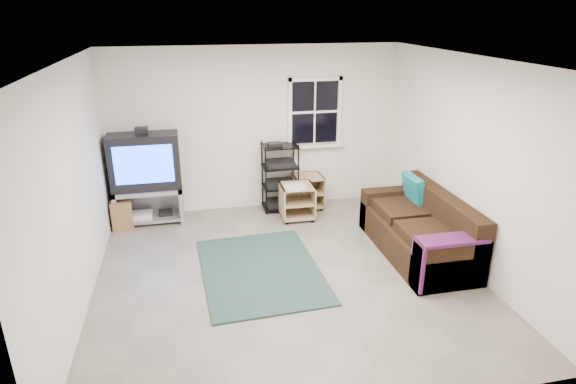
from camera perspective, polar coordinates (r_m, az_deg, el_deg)
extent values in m
plane|color=gray|center=(6.09, -0.22, -9.75)|extent=(4.60, 4.60, 0.00)
plane|color=white|center=(5.26, -0.26, 15.39)|extent=(4.60, 4.60, 0.00)
plane|color=white|center=(7.71, -3.80, 7.37)|extent=(4.60, 0.00, 4.60)
plane|color=white|center=(3.52, 7.63, -10.23)|extent=(4.60, 0.00, 4.60)
plane|color=white|center=(5.57, -24.08, 0.08)|extent=(0.00, 4.60, 4.60)
plane|color=white|center=(6.40, 20.39, 3.19)|extent=(0.00, 4.60, 4.60)
cube|color=black|center=(7.83, 3.15, 9.47)|extent=(0.80, 0.01, 1.02)
cube|color=white|center=(7.73, 3.27, 13.22)|extent=(0.88, 0.06, 0.06)
cube|color=white|center=(7.93, 3.14, 5.53)|extent=(0.98, 0.14, 0.05)
cube|color=white|center=(7.72, 0.21, 9.33)|extent=(0.06, 0.06, 1.10)
cube|color=white|center=(7.93, 6.09, 9.53)|extent=(0.06, 0.06, 1.10)
cube|color=white|center=(7.82, 3.18, 9.45)|extent=(0.78, 0.04, 0.04)
cube|color=#97979F|center=(7.62, -16.26, 0.30)|extent=(1.02, 0.51, 0.06)
cube|color=#97979F|center=(7.76, -19.58, -1.69)|extent=(0.06, 0.51, 0.56)
cube|color=#97979F|center=(7.68, -12.53, -1.17)|extent=(0.06, 0.51, 0.56)
cube|color=#97979F|center=(7.78, -15.92, -2.85)|extent=(0.89, 0.47, 0.04)
cube|color=#97979F|center=(7.92, -15.99, -0.80)|extent=(1.02, 0.04, 0.56)
cube|color=silver|center=(7.74, -16.88, -2.62)|extent=(0.30, 0.24, 0.08)
cube|color=black|center=(7.75, -14.32, -2.39)|extent=(0.20, 0.18, 0.06)
cube|color=black|center=(7.48, -16.61, 3.50)|extent=(1.02, 0.43, 0.83)
cube|color=#1E50FF|center=(7.26, -16.72, 3.12)|extent=(0.83, 0.01, 0.57)
cube|color=black|center=(7.36, -16.98, 6.96)|extent=(0.18, 0.13, 0.10)
cylinder|color=black|center=(7.55, -2.63, 1.24)|extent=(0.02, 0.02, 1.12)
cylinder|color=black|center=(7.65, 1.23, 1.52)|extent=(0.02, 0.02, 1.12)
cylinder|color=black|center=(7.89, -3.08, 2.12)|extent=(0.02, 0.02, 1.12)
cylinder|color=black|center=(7.99, 0.62, 2.38)|extent=(0.02, 0.02, 1.12)
cube|color=black|center=(7.95, -0.94, -1.65)|extent=(0.56, 0.41, 0.02)
cube|color=black|center=(7.93, -0.94, -1.28)|extent=(0.44, 0.33, 0.09)
cube|color=black|center=(7.82, -0.95, 0.65)|extent=(0.56, 0.41, 0.02)
cube|color=black|center=(7.80, -0.95, 1.04)|extent=(0.44, 0.33, 0.09)
cube|color=black|center=(7.71, -0.96, 3.02)|extent=(0.56, 0.41, 0.02)
cube|color=black|center=(7.69, -0.97, 3.42)|extent=(0.44, 0.33, 0.09)
cube|color=black|center=(7.61, -0.98, 5.46)|extent=(0.56, 0.41, 0.02)
cube|color=tan|center=(7.84, 2.39, 1.84)|extent=(0.47, 0.47, 0.02)
cube|color=tan|center=(8.01, 2.34, -1.42)|extent=(0.47, 0.47, 0.02)
cube|color=tan|center=(7.87, 0.80, 0.06)|extent=(0.02, 0.47, 0.50)
cube|color=tan|center=(7.98, 3.91, 0.31)|extent=(0.02, 0.47, 0.50)
cube|color=tan|center=(8.13, 1.97, 0.74)|extent=(0.43, 0.02, 0.50)
cube|color=tan|center=(7.93, 2.37, 0.05)|extent=(0.43, 0.45, 0.02)
cylinder|color=black|center=(7.82, 1.37, -2.27)|extent=(0.05, 0.05, 0.05)
cylinder|color=black|center=(8.24, 3.26, -1.05)|extent=(0.05, 0.05, 0.05)
cube|color=tan|center=(7.42, 1.09, 0.72)|extent=(0.51, 0.51, 0.02)
cube|color=tan|center=(7.60, 1.07, -2.65)|extent=(0.51, 0.51, 0.02)
cube|color=tan|center=(7.46, -0.71, -1.12)|extent=(0.03, 0.50, 0.50)
cube|color=tan|center=(7.56, 2.85, -0.85)|extent=(0.03, 0.50, 0.50)
cube|color=tan|center=(7.72, 0.71, -0.33)|extent=(0.45, 0.03, 0.50)
cube|color=tan|center=(7.52, 1.08, -1.13)|extent=(0.46, 0.48, 0.02)
cylinder|color=black|center=(7.40, -0.11, -3.64)|extent=(0.05, 0.05, 0.05)
cylinder|color=black|center=(7.83, 2.18, -2.22)|extent=(0.05, 0.05, 0.05)
cylinder|color=silver|center=(7.31, 0.87, 0.60)|extent=(0.35, 0.35, 0.03)
cube|color=black|center=(6.71, 14.95, -5.43)|extent=(0.89, 1.97, 0.41)
cube|color=black|center=(6.69, 17.77, -1.89)|extent=(0.24, 1.97, 0.42)
cube|color=black|center=(7.38, 12.07, -1.86)|extent=(0.89, 0.24, 0.61)
cube|color=black|center=(6.00, 18.70, -8.11)|extent=(0.89, 0.24, 0.61)
cube|color=black|center=(6.25, 16.12, -4.83)|extent=(0.59, 0.71, 0.13)
cube|color=black|center=(6.89, 13.14, -2.08)|extent=(0.59, 0.71, 0.13)
cube|color=teal|center=(7.03, 14.68, 0.30)|extent=(0.20, 0.47, 0.41)
cube|color=navy|center=(5.85, 18.90, -5.35)|extent=(0.81, 0.30, 0.04)
cube|color=navy|center=(5.80, 15.07, -8.53)|extent=(0.04, 0.30, 0.57)
cube|color=#2F2115|center=(6.17, -3.26, -9.20)|extent=(1.53, 2.04, 0.02)
cube|color=olive|center=(7.59, -19.08, -2.65)|extent=(0.32, 0.23, 0.43)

